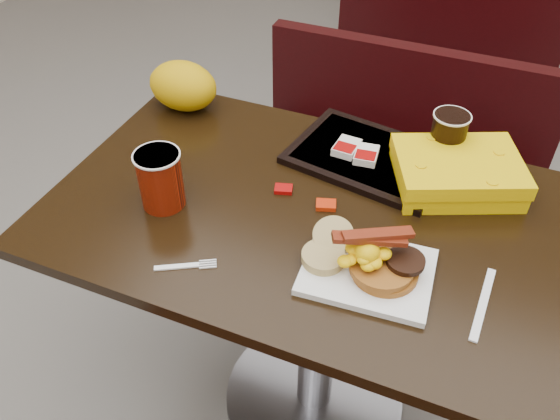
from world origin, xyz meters
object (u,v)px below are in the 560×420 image
at_px(fork, 177,267).
at_px(clamshell, 457,172).
at_px(platter, 367,272).
at_px(coffee_cup_far, 448,136).
at_px(bench_near_n, 388,171).
at_px(bench_far_s, 451,30).
at_px(tray, 370,157).
at_px(table_near, 319,322).
at_px(paper_bag, 183,86).
at_px(knife, 483,304).
at_px(hashbrown_sleeve_right, 366,155).
at_px(pancake_stack, 385,268).
at_px(hashbrown_sleeve_left, 347,147).
at_px(coffee_cup_near, 161,180).

height_order(fork, clamshell, clamshell).
xyz_separation_m(platter, coffee_cup_far, (0.06, 0.42, 0.06)).
distance_m(bench_near_n, bench_far_s, 1.20).
bearing_deg(tray, table_near, -87.64).
distance_m(fork, paper_bag, 0.59).
relative_size(table_near, tray, 3.34).
xyz_separation_m(knife, hashbrown_sleeve_right, (-0.32, 0.32, 0.02)).
height_order(table_near, bench_far_s, table_near).
height_order(table_near, knife, knife).
xyz_separation_m(fork, coffee_cup_far, (0.41, 0.54, 0.07)).
xyz_separation_m(bench_near_n, tray, (0.03, -0.48, 0.40)).
height_order(bench_near_n, hashbrown_sleeve_right, hashbrown_sleeve_right).
bearing_deg(bench_near_n, paper_bag, -138.27).
bearing_deg(bench_far_s, fork, -95.83).
xyz_separation_m(pancake_stack, hashbrown_sleeve_left, (-0.18, 0.34, -0.00)).
xyz_separation_m(bench_near_n, clamshell, (0.23, -0.50, 0.43)).
xyz_separation_m(table_near, pancake_stack, (0.16, -0.13, 0.40)).
bearing_deg(bench_near_n, fork, -102.99).
bearing_deg(knife, tray, -134.92).
xyz_separation_m(fork, clamshell, (0.45, 0.46, 0.03)).
distance_m(coffee_cup_near, paper_bag, 0.39).
bearing_deg(hashbrown_sleeve_left, knife, -38.44).
bearing_deg(tray, coffee_cup_far, 31.35).
distance_m(platter, knife, 0.21).
distance_m(pancake_stack, hashbrown_sleeve_right, 0.36).
xyz_separation_m(hashbrown_sleeve_right, paper_bag, (-0.52, 0.06, 0.04)).
height_order(hashbrown_sleeve_left, clamshell, clamshell).
bearing_deg(coffee_cup_far, knife, -69.63).
distance_m(table_near, fork, 0.51).
bearing_deg(coffee_cup_near, bench_far_s, 80.33).
bearing_deg(hashbrown_sleeve_right, clamshell, -5.83).
xyz_separation_m(bench_far_s, paper_bag, (-0.49, -1.64, 0.45)).
bearing_deg(coffee_cup_far, bench_far_s, 96.70).
bearing_deg(hashbrown_sleeve_left, table_near, -79.01).
relative_size(bench_far_s, pancake_stack, 7.87).
bearing_deg(paper_bag, clamshell, -4.50).
distance_m(pancake_stack, coffee_cup_near, 0.50).
xyz_separation_m(bench_near_n, knife, (0.34, -0.82, 0.39)).
distance_m(table_near, coffee_cup_near, 0.57).
bearing_deg(tray, knife, -37.91).
distance_m(table_near, paper_bag, 0.71).
distance_m(tray, paper_bag, 0.53).
relative_size(coffee_cup_far, paper_bag, 0.60).
xyz_separation_m(table_near, clamshell, (0.23, 0.20, 0.41)).
distance_m(bench_near_n, pancake_stack, 0.94).
relative_size(fork, hashbrown_sleeve_left, 1.69).
bearing_deg(clamshell, pancake_stack, -126.16).
relative_size(table_near, coffee_cup_far, 10.89).
xyz_separation_m(platter, hashbrown_sleeve_left, (-0.15, 0.34, 0.02)).
relative_size(platter, clamshell, 0.90).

